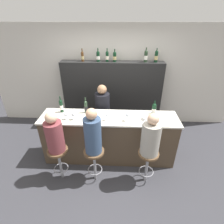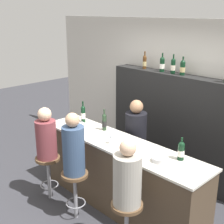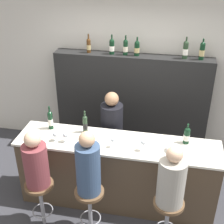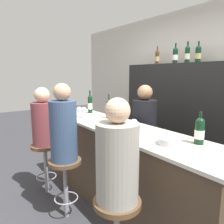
{
  "view_description": "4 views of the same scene",
  "coord_description": "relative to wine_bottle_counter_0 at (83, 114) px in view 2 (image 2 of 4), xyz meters",
  "views": [
    {
      "loc": [
        0.2,
        -2.6,
        2.76
      ],
      "look_at": [
        0.06,
        0.29,
        1.12
      ],
      "focal_mm": 28.0,
      "sensor_mm": 36.0,
      "label": 1
    },
    {
      "loc": [
        2.73,
        -2.49,
        2.71
      ],
      "look_at": [
        -0.07,
        0.22,
        1.44
      ],
      "focal_mm": 50.0,
      "sensor_mm": 36.0,
      "label": 2
    },
    {
      "loc": [
        0.59,
        -3.03,
        3.3
      ],
      "look_at": [
        -0.08,
        0.34,
        1.43
      ],
      "focal_mm": 50.0,
      "sensor_mm": 36.0,
      "label": 3
    },
    {
      "loc": [
        1.9,
        -1.21,
        1.61
      ],
      "look_at": [
        -0.2,
        0.3,
        1.15
      ],
      "focal_mm": 35.0,
      "sensor_mm": 36.0,
      "label": 4
    }
  ],
  "objects": [
    {
      "name": "ground_plane",
      "position": [
        0.97,
        -0.45,
        -1.15
      ],
      "size": [
        16.0,
        16.0,
        0.0
      ],
      "primitive_type": "plane",
      "color": "#333338"
    },
    {
      "name": "wall_back",
      "position": [
        0.97,
        1.38,
        0.15
      ],
      "size": [
        6.4,
        0.05,
        2.6
      ],
      "color": "beige",
      "rests_on": "ground_plane"
    },
    {
      "name": "bar_counter",
      "position": [
        0.97,
        -0.16,
        -0.64
      ],
      "size": [
        2.68,
        0.61,
        1.01
      ],
      "color": "#473828",
      "rests_on": "ground_plane"
    },
    {
      "name": "back_bar_cabinet",
      "position": [
        0.97,
        1.16,
        -0.27
      ],
      "size": [
        2.51,
        0.28,
        1.76
      ],
      "color": "black",
      "rests_on": "ground_plane"
    },
    {
      "name": "wine_bottle_counter_0",
      "position": [
        0.0,
        0.0,
        0.0
      ],
      "size": [
        0.07,
        0.07,
        0.34
      ],
      "color": "black",
      "rests_on": "bar_counter"
    },
    {
      "name": "wine_bottle_counter_1",
      "position": [
        0.5,
        0.0,
        -0.01
      ],
      "size": [
        0.07,
        0.07,
        0.33
      ],
      "color": "#233823",
      "rests_on": "bar_counter"
    },
    {
      "name": "wine_bottle_counter_2",
      "position": [
        1.84,
        0.0,
        -0.02
      ],
      "size": [
        0.08,
        0.08,
        0.28
      ],
      "color": "black",
      "rests_on": "bar_counter"
    },
    {
      "name": "wine_bottle_backbar_0",
      "position": [
        0.26,
        1.16,
        0.73
      ],
      "size": [
        0.07,
        0.07,
        0.29
      ],
      "color": "#4C2D14",
      "rests_on": "back_bar_cabinet"
    },
    {
      "name": "wine_bottle_backbar_1",
      "position": [
        0.63,
        1.16,
        0.73
      ],
      "size": [
        0.08,
        0.08,
        0.3
      ],
      "color": "black",
      "rests_on": "back_bar_cabinet"
    },
    {
      "name": "wine_bottle_backbar_2",
      "position": [
        0.85,
        1.16,
        0.73
      ],
      "size": [
        0.07,
        0.07,
        0.3
      ],
      "color": "black",
      "rests_on": "back_bar_cabinet"
    },
    {
      "name": "wine_bottle_backbar_3",
      "position": [
        1.03,
        1.16,
        0.73
      ],
      "size": [
        0.08,
        0.08,
        0.29
      ],
      "color": "black",
      "rests_on": "back_bar_cabinet"
    },
    {
      "name": "wine_glass_0",
      "position": [
        0.17,
        -0.28,
        -0.04
      ],
      "size": [
        0.08,
        0.08,
        0.14
      ],
      "color": "silver",
      "rests_on": "bar_counter"
    },
    {
      "name": "wine_glass_1",
      "position": [
        0.31,
        -0.28,
        -0.03
      ],
      "size": [
        0.08,
        0.08,
        0.15
      ],
      "color": "silver",
      "rests_on": "bar_counter"
    },
    {
      "name": "wine_glass_2",
      "position": [
        0.94,
        -0.28,
        -0.04
      ],
      "size": [
        0.07,
        0.07,
        0.14
      ],
      "color": "silver",
      "rests_on": "bar_counter"
    },
    {
      "name": "wine_glass_3",
      "position": [
        1.32,
        -0.28,
        -0.02
      ],
      "size": [
        0.07,
        0.07,
        0.16
      ],
      "color": "silver",
      "rests_on": "bar_counter"
    },
    {
      "name": "metal_bowl",
      "position": [
        1.7,
        -0.22,
        -0.11
      ],
      "size": [
        0.19,
        0.19,
        0.06
      ],
      "color": "#B7B7BC",
      "rests_on": "bar_counter"
    },
    {
      "name": "bar_stool_left",
      "position": [
        0.09,
        -0.76,
        -0.62
      ],
      "size": [
        0.36,
        0.36,
        0.68
      ],
      "color": "gray",
      "rests_on": "ground_plane"
    },
    {
      "name": "guest_seated_left",
      "position": [
        0.09,
        -0.76,
        -0.14
      ],
      "size": [
        0.29,
        0.29,
        0.76
      ],
      "color": "brown",
      "rests_on": "bar_stool_left"
    },
    {
      "name": "bar_stool_middle",
      "position": [
        0.74,
        -0.76,
        -0.62
      ],
      "size": [
        0.36,
        0.36,
        0.68
      ],
      "color": "gray",
      "rests_on": "ground_plane"
    },
    {
      "name": "guest_seated_middle",
      "position": [
        0.74,
        -0.76,
        -0.1
      ],
      "size": [
        0.29,
        0.29,
        0.83
      ],
      "color": "#334766",
      "rests_on": "bar_stool_middle"
    },
    {
      "name": "bar_stool_right",
      "position": [
        1.68,
        -0.76,
        -0.62
      ],
      "size": [
        0.36,
        0.36,
        0.68
      ],
      "color": "gray",
      "rests_on": "ground_plane"
    },
    {
      "name": "guest_seated_right",
      "position": [
        1.68,
        -0.76,
        -0.14
      ],
      "size": [
        0.31,
        0.31,
        0.77
      ],
      "color": "gray",
      "rests_on": "bar_stool_right"
    },
    {
      "name": "bartender",
      "position": [
        0.79,
        0.38,
        -0.48
      ],
      "size": [
        0.32,
        0.32,
        1.46
      ],
      "color": "black",
      "rests_on": "ground_plane"
    }
  ]
}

